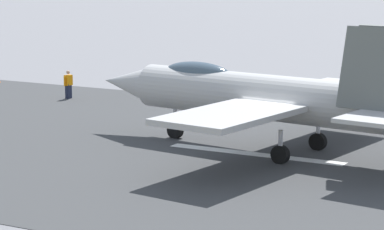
{
  "coord_description": "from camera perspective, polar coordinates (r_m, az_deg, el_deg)",
  "views": [
    {
      "loc": [
        -14.6,
        33.64,
        8.22
      ],
      "look_at": [
        1.73,
        3.71,
        2.2
      ],
      "focal_mm": 83.03,
      "sensor_mm": 36.0,
      "label": 1
    }
  ],
  "objects": [
    {
      "name": "ground_plane",
      "position": [
        37.58,
        5.03,
        -2.66
      ],
      "size": [
        400.0,
        400.0,
        0.0
      ],
      "primitive_type": "plane",
      "color": "slate"
    },
    {
      "name": "runway_strip",
      "position": [
        37.57,
        5.06,
        -2.65
      ],
      "size": [
        240.0,
        26.0,
        0.02
      ],
      "color": "#3C3D3E",
      "rests_on": "ground"
    },
    {
      "name": "fighter_jet",
      "position": [
        38.1,
        4.57,
        1.27
      ],
      "size": [
        17.11,
        14.68,
        5.65
      ],
      "color": "#AAAAAA",
      "rests_on": "ground"
    },
    {
      "name": "crew_person",
      "position": [
        53.18,
        -7.95,
        1.95
      ],
      "size": [
        0.35,
        0.69,
        1.7
      ],
      "color": "#1E2338",
      "rests_on": "ground"
    },
    {
      "name": "marker_cone_mid",
      "position": [
        51.6,
        1.88,
        1.15
      ],
      "size": [
        0.44,
        0.44,
        0.55
      ],
      "primitive_type": "cone",
      "color": "orange",
      "rests_on": "ground"
    }
  ]
}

